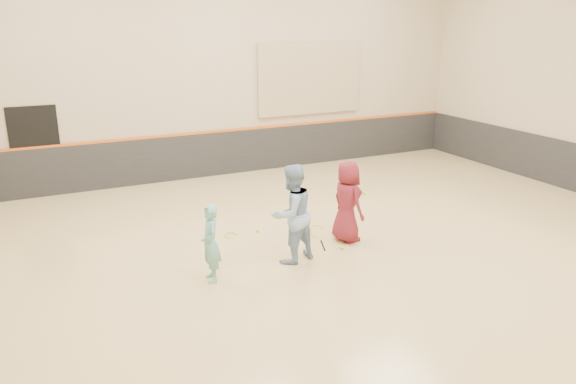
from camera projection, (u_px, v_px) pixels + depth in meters
name	position (u px, v px, depth m)	size (l,w,h in m)	color
room	(327.00, 212.00, 10.09)	(15.04, 12.04, 6.22)	tan
wainscot_back	(218.00, 154.00, 15.28)	(14.90, 0.04, 1.20)	#232326
accent_stripe	(217.00, 131.00, 15.09)	(14.90, 0.03, 0.06)	#D85914
acoustic_panel	(310.00, 78.00, 15.86)	(3.20, 0.08, 2.00)	tan
doorway	(36.00, 152.00, 13.27)	(1.10, 0.05, 2.20)	black
girl	(211.00, 243.00, 9.09)	(0.48, 0.31, 1.31)	#69B6AB
instructor	(292.00, 214.00, 9.76)	(0.86, 0.67, 1.77)	#82A3CA
young_man	(347.00, 202.00, 10.71)	(0.77, 0.50, 1.58)	maroon
held_racket	(317.00, 232.00, 9.82)	(0.45, 0.45, 0.46)	#B1CD2D
spare_racket	(232.00, 233.00, 11.11)	(0.64, 0.64, 0.14)	#ADC02A
ball_under_racket	(342.00, 248.00, 10.49)	(0.07, 0.07, 0.07)	gold
ball_in_hand	(365.00, 193.00, 10.57)	(0.07, 0.07, 0.07)	#D4EA36
ball_beside_spare	(258.00, 231.00, 11.33)	(0.07, 0.07, 0.07)	#D4E334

